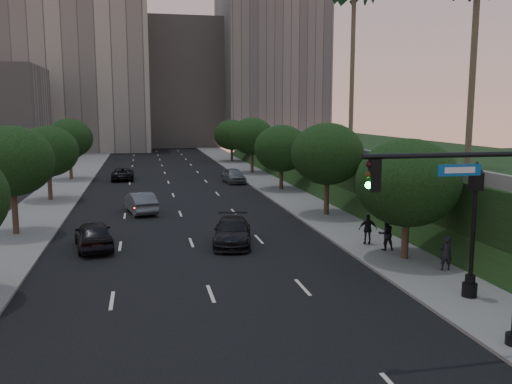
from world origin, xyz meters
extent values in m
plane|color=black|center=(0.00, 0.00, 0.00)|extent=(160.00, 160.00, 0.00)
cube|color=black|center=(0.00, 30.00, 0.01)|extent=(16.00, 140.00, 0.02)
cube|color=slate|center=(10.25, 30.00, 0.07)|extent=(4.50, 140.00, 0.15)
cube|color=slate|center=(-10.25, 30.00, 0.07)|extent=(4.50, 140.00, 0.15)
cube|color=black|center=(22.00, 28.00, 2.00)|extent=(18.00, 90.00, 4.00)
cube|color=slate|center=(13.50, 28.00, 4.35)|extent=(0.35, 90.00, 0.70)
cube|color=#9B9788|center=(-14.00, 92.00, 16.00)|extent=(26.00, 20.00, 32.00)
cube|color=gray|center=(6.00, 102.00, 13.00)|extent=(22.00, 18.00, 26.00)
cube|color=gray|center=(24.00, 96.00, 18.00)|extent=(20.00, 22.00, 36.00)
cylinder|color=#38281C|center=(10.30, 8.00, 1.43)|extent=(0.36, 0.36, 2.86)
ellipsoid|color=black|center=(10.30, 8.00, 4.03)|extent=(5.20, 5.20, 4.42)
cylinder|color=#38281C|center=(10.30, 20.00, 1.61)|extent=(0.36, 0.36, 3.21)
ellipsoid|color=black|center=(10.30, 20.00, 4.53)|extent=(5.20, 5.20, 4.42)
cylinder|color=#38281C|center=(10.30, 33.00, 1.43)|extent=(0.36, 0.36, 2.86)
ellipsoid|color=black|center=(10.30, 33.00, 4.03)|extent=(5.20, 5.20, 4.42)
cylinder|color=#38281C|center=(10.30, 47.00, 1.61)|extent=(0.36, 0.36, 3.21)
ellipsoid|color=black|center=(10.30, 47.00, 4.53)|extent=(5.20, 5.20, 4.42)
cylinder|color=#38281C|center=(10.30, 62.00, 1.43)|extent=(0.36, 0.36, 2.86)
ellipsoid|color=black|center=(10.30, 62.00, 4.03)|extent=(5.20, 5.20, 4.42)
cylinder|color=#38281C|center=(-10.30, 18.00, 1.63)|extent=(0.36, 0.36, 3.26)
ellipsoid|color=black|center=(-10.30, 18.00, 4.59)|extent=(5.00, 5.00, 4.25)
cylinder|color=#38281C|center=(-10.30, 31.00, 1.50)|extent=(0.36, 0.36, 2.99)
ellipsoid|color=black|center=(-10.30, 31.00, 4.22)|extent=(5.00, 5.00, 4.25)
cylinder|color=#38281C|center=(-10.30, 45.00, 1.63)|extent=(0.36, 0.36, 3.26)
ellipsoid|color=black|center=(-10.30, 45.00, 4.59)|extent=(5.00, 5.00, 4.25)
cylinder|color=#4C4233|center=(17.50, 14.00, 10.00)|extent=(0.40, 0.40, 12.00)
cylinder|color=#4C4233|center=(16.00, 30.00, 11.25)|extent=(0.40, 0.40, 14.50)
cylinder|color=black|center=(6.20, -2.21, 6.30)|extent=(5.40, 0.16, 0.16)
cube|color=black|center=(3.90, -2.21, 5.75)|extent=(0.32, 0.22, 0.95)
sphere|color=black|center=(3.72, -2.21, 6.08)|extent=(0.20, 0.20, 0.20)
sphere|color=#3F2B0A|center=(3.72, -2.21, 5.78)|extent=(0.20, 0.20, 0.20)
sphere|color=#19F24C|center=(3.72, -2.21, 5.48)|extent=(0.20, 0.20, 0.20)
cube|color=#0C58A5|center=(6.60, -2.21, 5.85)|extent=(1.40, 0.05, 0.35)
cylinder|color=black|center=(10.16, 2.17, 0.35)|extent=(0.60, 0.60, 0.70)
cylinder|color=black|center=(10.16, 2.17, 0.85)|extent=(0.40, 0.40, 0.40)
cylinder|color=black|center=(10.16, 2.17, 2.80)|extent=(0.18, 0.18, 3.60)
cube|color=black|center=(10.16, 2.17, 4.85)|extent=(0.42, 0.42, 0.70)
cone|color=black|center=(10.16, 2.17, 5.35)|extent=(0.64, 0.64, 0.35)
sphere|color=black|center=(10.16, 2.17, 5.55)|extent=(0.14, 0.14, 0.14)
imported|color=black|center=(-5.38, 13.76, 0.79)|extent=(2.62, 4.91, 1.59)
imported|color=#525559|center=(-2.88, 24.07, 0.79)|extent=(2.67, 5.03, 1.58)
imported|color=black|center=(-4.79, 44.02, 0.70)|extent=(2.34, 5.04, 1.40)
imported|color=black|center=(2.27, 13.18, 0.74)|extent=(2.99, 5.40, 1.48)
imported|color=slate|center=(6.73, 39.23, 0.78)|extent=(2.24, 4.75, 1.57)
imported|color=black|center=(11.19, 5.67, 0.97)|extent=(0.66, 0.51, 1.63)
imported|color=black|center=(10.07, 9.72, 1.03)|extent=(0.87, 0.69, 1.77)
imported|color=black|center=(9.64, 11.11, 1.02)|extent=(1.08, 0.62, 1.73)
camera|label=1|loc=(-2.62, -16.62, 7.62)|focal=38.00mm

